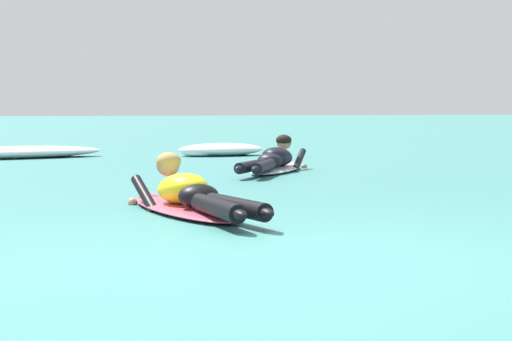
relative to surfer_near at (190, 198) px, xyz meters
name	(u,v)px	position (x,y,z in m)	size (l,w,h in m)	color
ground_plane	(116,160)	(0.15, 7.65, -0.14)	(120.00, 120.00, 0.00)	#387A75
surfer_near	(190,198)	(0.00, 0.00, 0.00)	(0.91, 2.55, 0.54)	#E54C66
surfer_far	(274,162)	(1.93, 4.29, 0.01)	(1.59, 2.39, 0.55)	silver
whitewater_front	(221,150)	(2.08, 8.36, -0.03)	(1.62, 0.93, 0.23)	white
whitewater_mid_right	(16,153)	(-1.46, 8.44, -0.04)	(3.09, 1.54, 0.21)	white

